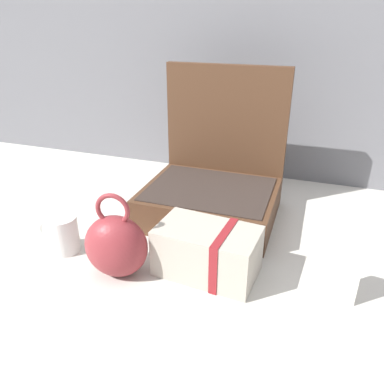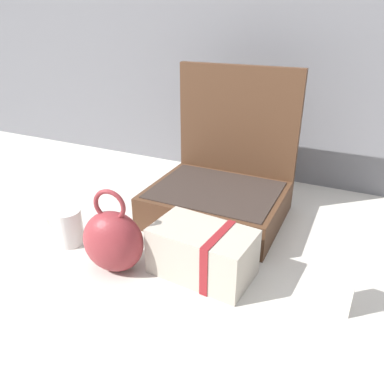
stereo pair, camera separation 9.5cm
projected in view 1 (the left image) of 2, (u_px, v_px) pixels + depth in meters
ground_plane at (196, 244)px, 1.04m from camera, size 6.00×6.00×0.00m
open_suitcase at (213, 186)px, 1.17m from camera, size 0.39×0.34×0.44m
teal_pouch_handbag at (116, 245)px, 0.89m from camera, size 0.17×0.13×0.22m
cream_toiletry_bag at (209, 251)px, 0.90m from camera, size 0.25×0.16×0.13m
coffee_mug at (62, 234)px, 0.99m from camera, size 0.12×0.08×0.10m
info_card_left at (339, 272)px, 0.81m from camera, size 0.08×0.02×0.15m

